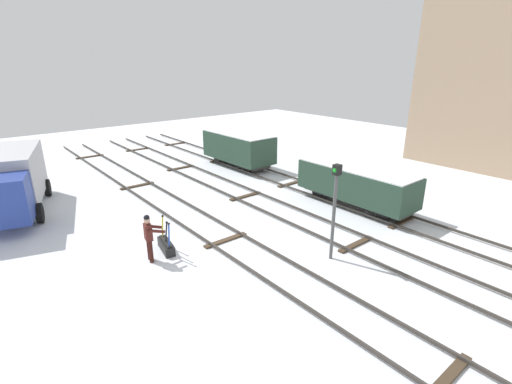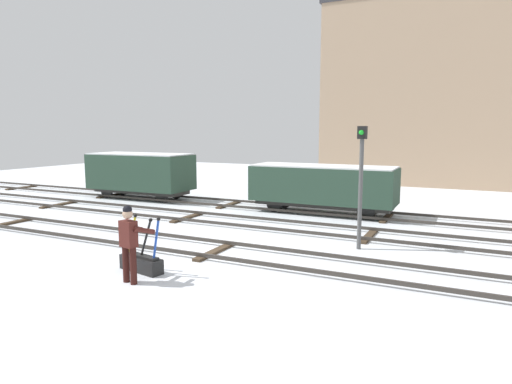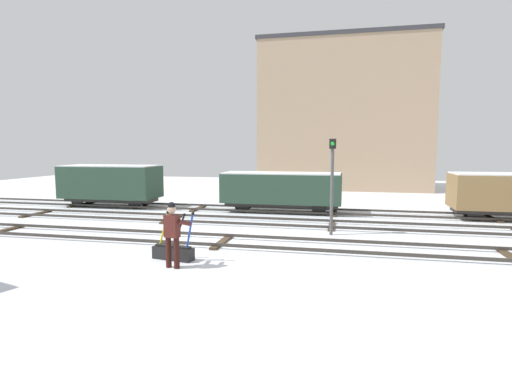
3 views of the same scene
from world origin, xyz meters
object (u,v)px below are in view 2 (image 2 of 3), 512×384
signal_post (361,174)px  switch_lever_frame (141,262)px  freight_car_near_switch (323,185)px  freight_car_mid_siding (141,172)px  rail_worker (130,239)px

signal_post → switch_lever_frame: bearing=-134.7°
freight_car_near_switch → freight_car_mid_siding: (-9.49, -0.00, 0.14)m
rail_worker → freight_car_mid_siding: size_ratio=0.34×
rail_worker → freight_car_mid_siding: freight_car_mid_siding is taller
switch_lever_frame → rail_worker: (0.33, -0.74, 0.76)m
switch_lever_frame → freight_car_near_switch: 9.47m
signal_post → freight_car_near_switch: size_ratio=0.60×
signal_post → freight_car_near_switch: bearing=118.2°
rail_worker → signal_post: signal_post is taller
rail_worker → freight_car_near_switch: 10.11m
signal_post → rail_worker: bearing=-128.0°
signal_post → freight_car_mid_siding: (-12.12, 4.91, -0.87)m
switch_lever_frame → freight_car_near_switch: bearing=90.9°
freight_car_mid_siding → switch_lever_frame: bearing=-51.0°
rail_worker → signal_post: (3.99, 5.11, 1.18)m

